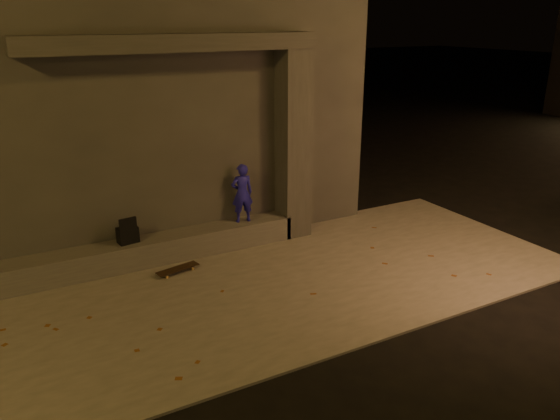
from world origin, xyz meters
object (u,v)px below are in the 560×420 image
skateboarder (242,193)px  column (293,146)px  skateboard (178,269)px  backpack (128,234)px

skateboarder → column: bearing=-171.4°
skateboarder → skateboard: (-1.54, -0.65, -0.94)m
column → backpack: size_ratio=7.51×
skateboarder → backpack: 2.21m
skateboarder → skateboard: bearing=31.6°
skateboarder → backpack: (-2.18, 0.00, -0.40)m
skateboard → column: bearing=2.0°
column → backpack: column is taller
skateboarder → backpack: bearing=8.6°
column → skateboard: (-2.64, -0.65, -1.73)m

